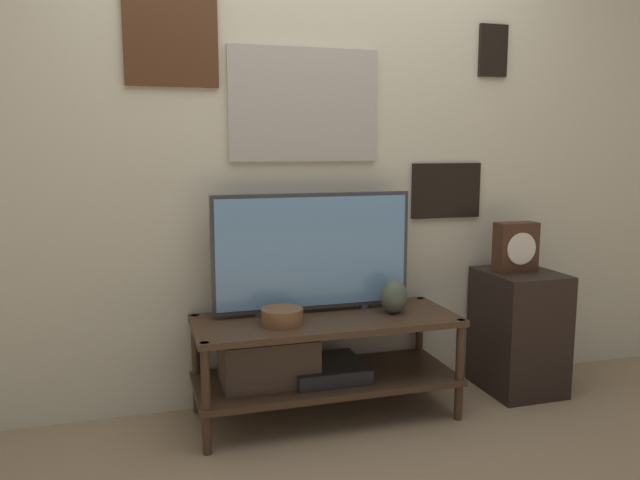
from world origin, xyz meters
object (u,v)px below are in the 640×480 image
television (313,252)px  mantel_clock (516,247)px  vase_wide_bowl (282,316)px  vase_urn_stoneware (394,297)px

television → mantel_clock: bearing=-3.1°
mantel_clock → vase_wide_bowl: bearing=-175.5°
vase_wide_bowl → vase_urn_stoneware: (0.57, 0.03, 0.05)m
television → vase_wide_bowl: television is taller
television → vase_wide_bowl: size_ratio=5.07×
television → vase_wide_bowl: (-0.19, -0.16, -0.27)m
television → vase_wide_bowl: bearing=-140.5°
television → mantel_clock: 1.11m
television → vase_wide_bowl: 0.37m
vase_wide_bowl → mantel_clock: size_ratio=0.74×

